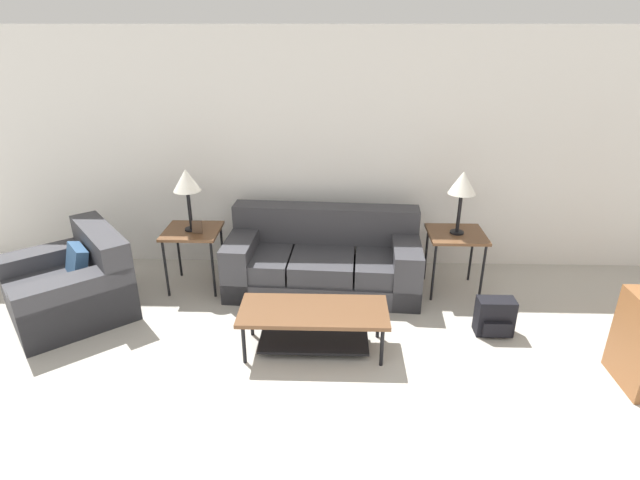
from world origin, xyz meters
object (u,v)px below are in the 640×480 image
object	(u,v)px
side_table_left	(193,236)
table_lamp_left	(187,182)
couch	(324,261)
armchair	(73,286)
backpack	(495,317)
table_lamp_right	(462,185)
side_table_right	(456,239)
coffee_table	(314,320)

from	to	relation	value
side_table_left	table_lamp_left	size ratio (longest dim) A/B	1.01
couch	armchair	size ratio (longest dim) A/B	1.39
backpack	table_lamp_right	bearing A→B (deg)	105.14
table_lamp_left	backpack	xyz separation A→B (m)	(2.93, -0.81, -1.00)
couch	side_table_right	bearing A→B (deg)	-1.63
side_table_right	table_lamp_right	size ratio (longest dim) A/B	1.01
side_table_left	table_lamp_right	size ratio (longest dim) A/B	1.01
couch	side_table_left	xyz separation A→B (m)	(-1.36, -0.04, 0.29)
couch	table_lamp_right	world-z (taller)	table_lamp_right
side_table_right	table_lamp_left	size ratio (longest dim) A/B	1.01
side_table_left	table_lamp_right	xyz separation A→B (m)	(2.71, -0.00, 0.58)
side_table_left	table_lamp_right	world-z (taller)	table_lamp_right
armchair	table_lamp_right	xyz separation A→B (m)	(3.76, 0.56, 0.88)
table_lamp_left	couch	bearing A→B (deg)	1.62
armchair	table_lamp_right	world-z (taller)	table_lamp_right
coffee_table	side_table_right	xyz separation A→B (m)	(1.41, 1.11, 0.29)
couch	side_table_right	xyz separation A→B (m)	(1.35, -0.04, 0.29)
coffee_table	couch	bearing A→B (deg)	87.21
coffee_table	side_table_left	world-z (taller)	side_table_left
side_table_right	coffee_table	bearing A→B (deg)	-141.89
side_table_right	table_lamp_left	world-z (taller)	table_lamp_left
coffee_table	side_table_right	distance (m)	1.81
side_table_right	backpack	xyz separation A→B (m)	(0.22, -0.81, -0.42)
coffee_table	side_table_left	xyz separation A→B (m)	(-1.30, 1.11, 0.29)
coffee_table	side_table_left	bearing A→B (deg)	139.70
side_table_left	side_table_right	xyz separation A→B (m)	(2.71, 0.00, 0.00)
side_table_left	backpack	distance (m)	3.07
armchair	backpack	xyz separation A→B (m)	(3.98, -0.25, -0.12)
couch	table_lamp_left	xyz separation A→B (m)	(-1.36, -0.04, 0.87)
armchair	side_table_left	size ratio (longest dim) A/B	2.25
couch	armchair	bearing A→B (deg)	-166.14
table_lamp_left	coffee_table	bearing A→B (deg)	-40.30
armchair	side_table_left	distance (m)	1.22
coffee_table	table_lamp_right	bearing A→B (deg)	38.11
couch	side_table_left	world-z (taller)	couch
side_table_left	backpack	world-z (taller)	side_table_left
armchair	table_lamp_left	distance (m)	1.48
table_lamp_right	table_lamp_left	bearing A→B (deg)	180.00
side_table_right	backpack	size ratio (longest dim) A/B	1.88
armchair	coffee_table	world-z (taller)	armchair
armchair	side_table_left	bearing A→B (deg)	27.92
table_lamp_right	armchair	bearing A→B (deg)	-171.60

